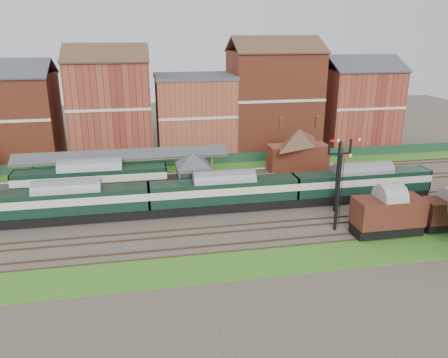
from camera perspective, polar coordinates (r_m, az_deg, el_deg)
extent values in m
plane|color=#473D33|center=(48.80, 0.02, -4.10)|extent=(160.00, 160.00, 0.00)
cube|color=#2D6619|center=(63.64, -2.69, 1.42)|extent=(90.00, 4.50, 0.06)
cube|color=#2D6619|center=(38.27, 3.47, -10.92)|extent=(90.00, 5.00, 0.06)
cube|color=#193823|center=(65.33, -2.95, 2.53)|extent=(90.00, 0.12, 1.50)
cube|color=#2D2D2D|center=(57.10, -6.76, -0.25)|extent=(55.00, 3.40, 1.00)
cube|color=#5A6E4E|center=(50.93, -3.98, -1.70)|extent=(3.40, 3.20, 2.40)
cube|color=#474C2F|center=(50.20, -4.04, 0.65)|extent=(3.60, 3.40, 2.00)
pyramid|color=#383A3F|center=(49.68, -4.09, 2.63)|extent=(5.40, 5.40, 1.60)
cube|color=maroon|center=(52.43, 4.73, -1.23)|extent=(3.00, 2.40, 2.20)
cube|color=#4C3323|center=(51.36, 4.96, 0.05)|extent=(3.20, 1.34, 0.79)
cube|color=#4C3323|center=(52.55, 4.58, 0.49)|extent=(3.20, 1.34, 0.79)
cube|color=brown|center=(59.91, 9.60, 2.78)|extent=(8.00, 3.00, 3.50)
pyramid|color=#4C3323|center=(59.20, 9.75, 5.43)|extent=(8.10, 8.10, 2.20)
cube|color=brown|center=(58.27, 7.46, 5.84)|extent=(0.60, 0.60, 1.60)
cube|color=brown|center=(60.00, 12.03, 5.96)|extent=(0.60, 0.60, 1.60)
cube|color=#474C2F|center=(56.72, -24.12, 0.41)|extent=(0.22, 0.22, 3.40)
cube|color=#474C2F|center=(58.18, -2.02, 2.51)|extent=(0.22, 0.22, 3.40)
cube|color=#383A3F|center=(54.94, -13.10, 3.10)|extent=(26.00, 1.99, 0.90)
cube|color=#383A3F|center=(56.78, -13.05, 3.61)|extent=(26.00, 1.99, 0.90)
cube|color=#474C2F|center=(55.76, -13.10, 3.74)|extent=(26.00, 0.20, 0.20)
cube|color=black|center=(48.77, 14.58, 0.27)|extent=(0.25, 0.25, 8.00)
cube|color=black|center=(48.04, 14.83, 3.21)|extent=(2.60, 0.18, 0.18)
cube|color=#B2140F|center=(47.41, 14.26, 4.87)|extent=(1.10, 0.08, 0.25)
cube|color=#B2140F|center=(48.46, 16.85, 4.94)|extent=(1.10, 0.08, 0.25)
cube|color=black|center=(44.11, 14.66, -1.70)|extent=(0.25, 0.25, 8.00)
cube|color=#B2140F|center=(43.24, 15.71, 2.95)|extent=(1.10, 0.08, 0.25)
cube|color=brown|center=(72.95, -26.38, 6.97)|extent=(14.00, 10.00, 13.00)
cube|color=maroon|center=(70.26, -14.54, 8.76)|extent=(12.00, 10.00, 15.00)
cube|color=brown|center=(70.88, -3.82, 8.17)|extent=(12.00, 10.00, 12.00)
cube|color=brown|center=(73.25, 6.45, 10.02)|extent=(14.00, 10.00, 16.00)
cube|color=maroon|center=(79.18, 16.97, 8.88)|extent=(12.00, 10.00, 13.00)
cube|color=black|center=(48.46, -19.40, -4.56)|extent=(16.34, 2.29, 1.00)
cube|color=black|center=(47.85, -19.62, -2.71)|extent=(16.34, 2.54, 2.36)
cube|color=beige|center=(47.75, -19.65, -2.39)|extent=(16.36, 2.58, 0.82)
cube|color=slate|center=(47.41, -19.79, -1.23)|extent=(16.34, 2.54, 0.54)
cube|color=black|center=(48.55, 0.01, -3.39)|extent=(16.34, 2.29, 1.00)
cube|color=black|center=(47.94, 0.01, -1.53)|extent=(16.34, 2.54, 2.36)
cube|color=beige|center=(47.84, 0.01, -1.21)|extent=(16.36, 2.58, 0.82)
cube|color=slate|center=(47.50, 0.01, -0.04)|extent=(16.34, 2.54, 0.54)
cube|color=black|center=(53.85, 17.36, -2.01)|extent=(16.34, 2.29, 1.00)
cube|color=black|center=(53.30, 17.53, -0.32)|extent=(16.34, 2.54, 2.36)
cube|color=beige|center=(53.22, 17.56, -0.03)|extent=(16.36, 2.58, 0.82)
cube|color=slate|center=(52.91, 17.67, 1.03)|extent=(16.34, 2.54, 0.54)
cube|color=black|center=(54.21, -16.71, -1.76)|extent=(17.49, 2.45, 1.07)
cube|color=black|center=(53.64, -16.89, 0.04)|extent=(17.49, 2.72, 2.53)
cube|color=beige|center=(53.54, -16.92, 0.34)|extent=(17.51, 2.76, 0.87)
cube|color=slate|center=(53.22, -17.03, 1.47)|extent=(17.49, 2.72, 0.58)
cube|color=black|center=(45.76, 20.39, -6.07)|extent=(6.65, 2.45, 1.00)
cube|color=#431413|center=(45.06, 20.65, -3.95)|extent=(6.65, 2.88, 2.66)
cube|color=gray|center=(44.55, 20.86, -2.21)|extent=(6.65, 2.88, 0.49)
cube|color=black|center=(49.54, 27.18, -5.21)|extent=(5.67, 2.09, 0.85)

